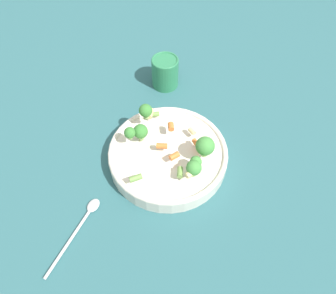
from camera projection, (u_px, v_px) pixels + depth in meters
The scene contains 5 objects.
ground_plane at pixel (168, 160), 0.84m from camera, with size 3.00×3.00×0.00m, color #2D6066.
bowl at pixel (168, 155), 0.82m from camera, with size 0.30×0.30×0.05m.
pasta_salad at pixel (174, 142), 0.77m from camera, with size 0.24×0.21×0.07m.
cup at pixel (165, 72), 0.97m from camera, with size 0.08×0.08×0.09m.
spoon at pixel (82, 222), 0.73m from camera, with size 0.14×0.16×0.01m.
Camera 1 is at (-0.43, 0.21, 0.69)m, focal length 35.00 mm.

